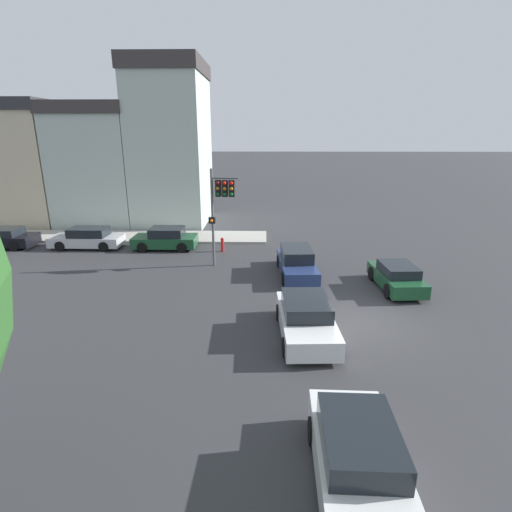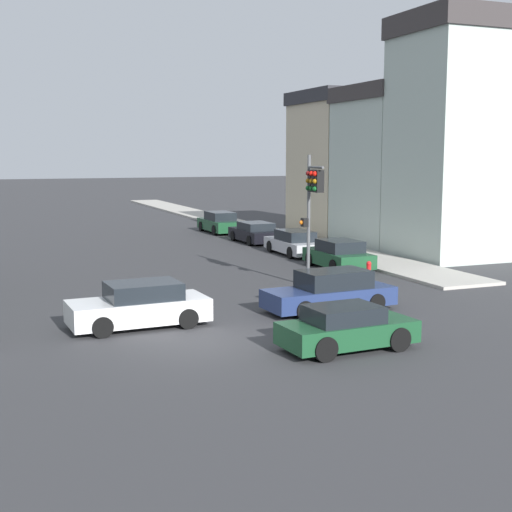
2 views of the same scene
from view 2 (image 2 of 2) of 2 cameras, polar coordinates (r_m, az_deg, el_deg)
The scene contains 12 objects.
ground_plane at distance 21.39m, azimuth -4.54°, elevation -6.80°, with size 300.00×300.00×0.00m, color #333335.
sidewalk_strip at distance 57.27m, azimuth -2.12°, elevation 2.68°, with size 3.20×60.00×0.14m.
rowhouse_backdrop at distance 44.95m, azimuth 12.04°, elevation 7.86°, with size 8.04×18.58×12.74m.
traffic_signal at distance 29.24m, azimuth 4.55°, elevation 5.05°, with size 0.54×1.67×5.49m.
crossing_car_0 at distance 25.40m, azimuth 5.97°, elevation -2.87°, with size 4.77×2.05×1.44m.
crossing_car_1 at distance 20.44m, azimuth 7.25°, elevation -5.75°, with size 3.96×1.98×1.28m.
crossing_car_2 at distance 23.20m, azimuth -9.29°, elevation -3.96°, with size 4.49×2.16×1.45m.
parked_car_0 at distance 34.81m, azimuth 6.63°, elevation 0.09°, with size 2.02×4.10×1.41m.
parked_car_1 at distance 39.44m, azimuth 3.07°, elevation 1.04°, with size 1.89×4.64×1.36m.
parked_car_2 at distance 44.77m, azimuth -0.07°, elevation 1.87°, with size 2.08×4.48×1.30m.
parked_car_3 at distance 50.55m, azimuth -2.94°, elevation 2.68°, with size 1.93×4.79×1.50m.
fire_hydrant at distance 31.29m, azimuth 9.00°, elevation -1.19°, with size 0.22×0.22×0.92m.
Camera 2 is at (-6.17, -19.73, 5.50)m, focal length 50.00 mm.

